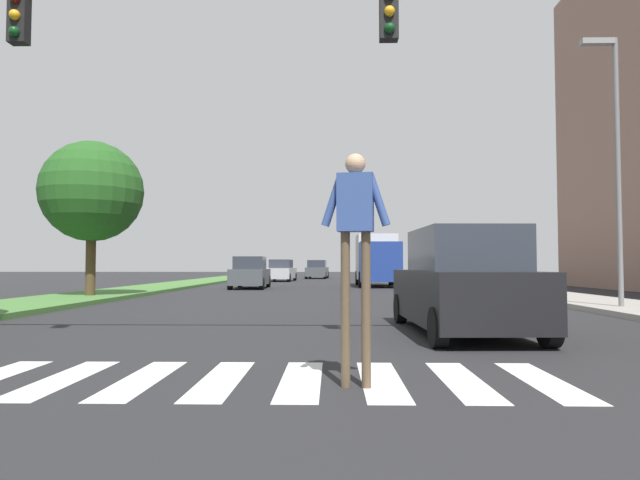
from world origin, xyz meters
The scene contains 13 objects.
ground_plane centered at (0.00, 30.00, 0.00)m, with size 140.00×140.00×0.00m, color #262628.
crosswalk centered at (0.00, 8.96, 0.00)m, with size 6.75×2.20×0.01m.
median_strip centered at (-8.49, 28.00, 0.07)m, with size 3.30×64.00×0.15m, color #477A38.
tree_far centered at (-8.25, 23.27, 4.04)m, with size 3.78×3.78×5.80m.
sidewalk_right centered at (9.25, 28.00, 0.07)m, with size 3.00×64.00×0.15m, color #9E9991.
traffic_light_gantry centered at (-3.97, 10.96, 4.42)m, with size 10.45×0.30×6.00m.
street_lamp_right centered at (8.66, 18.14, 4.59)m, with size 1.02×0.24×7.50m.
pedestrian_performer centered at (1.05, 8.59, 1.66)m, with size 0.75×0.29×2.49m.
suv_crossing centered at (3.26, 13.19, 0.93)m, with size 2.11×4.67×1.97m.
sedan_midblock centered at (-3.64, 32.71, 0.80)m, with size 1.91×4.33×1.73m.
sedan_distant centered at (-3.13, 45.64, 0.78)m, with size 2.12×4.53×1.68m.
sedan_far_horizon centered at (-0.58, 54.04, 0.79)m, with size 2.14×4.67×1.70m.
truck_box_delivery centered at (3.49, 35.92, 1.63)m, with size 2.40×6.20×3.10m.
Camera 1 is at (0.80, 2.68, 1.30)m, focal length 31.14 mm.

